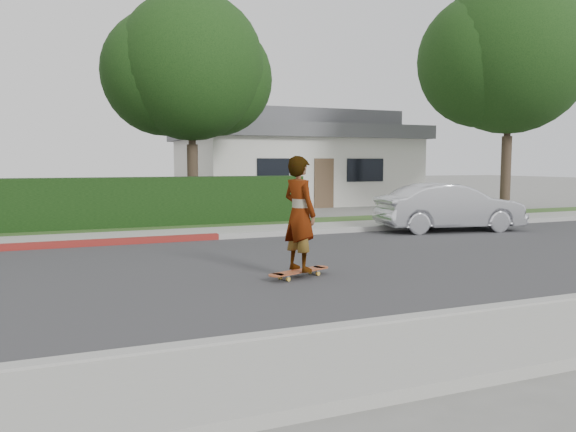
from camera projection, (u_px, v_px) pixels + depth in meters
name	position (u px, v px, depth m)	size (l,w,h in m)	color
ground	(224.00, 272.00, 9.90)	(120.00, 120.00, 0.00)	slate
road	(224.00, 272.00, 9.90)	(60.00, 8.00, 0.01)	#2D2D30
curb_near	(328.00, 333.00, 6.12)	(60.00, 0.20, 0.15)	#9E9E99
sidewalk_near	(370.00, 361.00, 5.29)	(60.00, 1.60, 0.12)	gray
curb_far	(178.00, 239.00, 13.66)	(60.00, 0.20, 0.15)	#9E9E99
sidewalk_far	(171.00, 235.00, 14.49)	(60.00, 1.60, 0.12)	gray
planting_strip	(160.00, 229.00, 15.97)	(60.00, 1.60, 0.10)	#2D4C1E
hedge	(45.00, 206.00, 15.32)	(15.00, 1.00, 1.50)	black
tree_center	(189.00, 72.00, 18.45)	(5.66, 4.84, 7.44)	#33261C
tree_right	(506.00, 60.00, 20.25)	(6.32, 5.60, 8.56)	#33261C
house	(292.00, 159.00, 27.46)	(10.60, 8.60, 4.30)	beige
skateboard	(299.00, 272.00, 9.36)	(1.29, 0.67, 0.12)	gold
skateboarder	(300.00, 214.00, 9.26)	(0.69, 0.46, 1.90)	white
car_silver	(450.00, 207.00, 15.75)	(1.42, 4.07, 1.34)	#BABBC1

